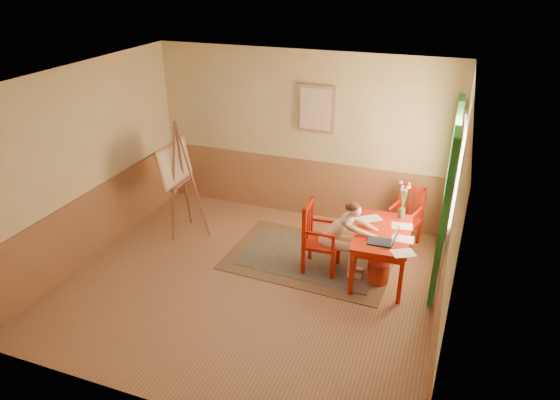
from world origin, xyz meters
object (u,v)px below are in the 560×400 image
at_px(chair_back, 406,217).
at_px(easel, 177,168).
at_px(figure, 342,234).
at_px(laptop, 385,240).
at_px(chair_left, 318,238).
at_px(table, 383,237).

bearing_deg(chair_back, easel, -166.42).
relative_size(chair_back, figure, 0.84).
height_order(chair_back, figure, figure).
bearing_deg(laptop, figure, 161.50).
relative_size(chair_back, easel, 0.50).
bearing_deg(figure, chair_left, -176.13).
distance_m(chair_back, laptop, 1.36).
bearing_deg(chair_back, figure, -123.44).
height_order(chair_left, laptop, chair_left).
xyz_separation_m(chair_back, laptop, (-0.14, -1.32, 0.29)).
bearing_deg(easel, chair_back, 13.58).
distance_m(chair_left, chair_back, 1.57).
distance_m(table, laptop, 0.34).
distance_m(table, chair_left, 0.89).
height_order(figure, laptop, figure).
bearing_deg(table, easel, 176.78).
bearing_deg(chair_left, laptop, -10.85).
bearing_deg(easel, laptop, -8.34).
bearing_deg(easel, chair_left, -7.34).
bearing_deg(chair_back, chair_left, -133.19).
distance_m(table, figure, 0.55).
xyz_separation_m(chair_left, easel, (-2.39, 0.31, 0.60)).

